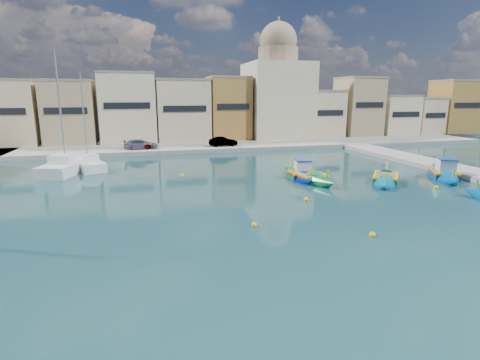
{
  "coord_description": "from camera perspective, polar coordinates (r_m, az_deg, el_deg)",
  "views": [
    {
      "loc": [
        -11.93,
        -19.97,
        7.51
      ],
      "look_at": [
        -5.19,
        6.0,
        1.4
      ],
      "focal_mm": 28.0,
      "sensor_mm": 36.0,
      "label": 1
    }
  ],
  "objects": [
    {
      "name": "luzzu_turquoise_cabin",
      "position": [
        39.62,
        28.61,
        0.83
      ],
      "size": [
        6.2,
        8.83,
        2.91
      ],
      "color": "#0050A3",
      "rests_on": "ground"
    },
    {
      "name": "yacht_north",
      "position": [
        43.21,
        -22.48,
        2.39
      ],
      "size": [
        4.72,
        8.14,
        10.48
      ],
      "color": "white",
      "rests_on": "ground"
    },
    {
      "name": "north_townhouses",
      "position": [
        62.24,
        2.92,
        10.5
      ],
      "size": [
        83.2,
        7.87,
        10.19
      ],
      "color": "beige",
      "rests_on": "ground"
    },
    {
      "name": "north_quay",
      "position": [
        53.81,
        -1.61,
        5.12
      ],
      "size": [
        80.0,
        8.0,
        0.6
      ],
      "primitive_type": "cube",
      "color": "gray",
      "rests_on": "ground"
    },
    {
      "name": "luzzu_blue_cabin",
      "position": [
        35.23,
        9.31,
        0.9
      ],
      "size": [
        3.29,
        7.82,
        2.69
      ],
      "color": "#001F9F",
      "rests_on": "ground"
    },
    {
      "name": "church_block",
      "position": [
        63.86,
        5.7,
        13.57
      ],
      "size": [
        10.0,
        10.0,
        19.1
      ],
      "color": "beige",
      "rests_on": "ground"
    },
    {
      "name": "luzzu_cyan_mid",
      "position": [
        35.4,
        21.28,
        0.11
      ],
      "size": [
        6.43,
        7.64,
        2.4
      ],
      "color": "#0073A4",
      "rests_on": "ground"
    },
    {
      "name": "mooring_buoys",
      "position": [
        29.65,
        10.02,
        -1.88
      ],
      "size": [
        20.11,
        19.53,
        0.36
      ],
      "color": "yellow",
      "rests_on": "ground"
    },
    {
      "name": "ground",
      "position": [
        24.45,
        15.57,
        -5.55
      ],
      "size": [
        160.0,
        160.0,
        0.0
      ],
      "primitive_type": "plane",
      "color": "#132E39",
      "rests_on": "ground"
    },
    {
      "name": "luzzu_green",
      "position": [
        34.22,
        10.16,
        0.42
      ],
      "size": [
        3.33,
        8.39,
        2.57
      ],
      "color": "#0B7739",
      "rests_on": "ground"
    },
    {
      "name": "parked_cars",
      "position": [
        50.95,
        -11.12,
        5.5
      ],
      "size": [
        15.23,
        2.14,
        1.27
      ],
      "color": "#4C1919",
      "rests_on": "north_quay"
    },
    {
      "name": "yacht_midnorth",
      "position": [
        41.91,
        -24.1,
        2.07
      ],
      "size": [
        4.91,
        9.28,
        12.62
      ],
      "color": "white",
      "rests_on": "ground"
    }
  ]
}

